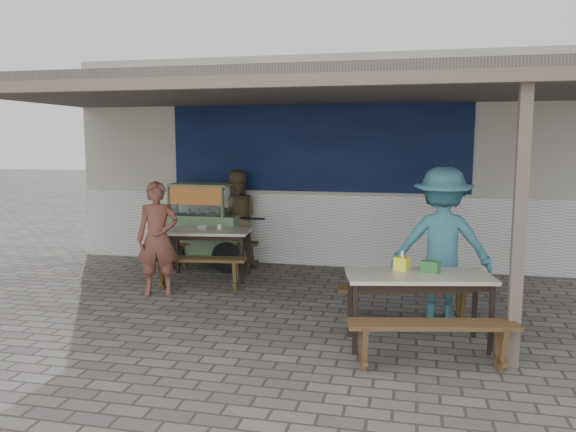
# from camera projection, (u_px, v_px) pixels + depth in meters

# --- Properties ---
(ground) EXTENTS (60.00, 60.00, 0.00)m
(ground) POSITION_uv_depth(u_px,v_px,m) (288.00, 319.00, 6.64)
(ground) COLOR slate
(ground) RESTS_ON ground
(back_wall) EXTENTS (9.00, 1.28, 3.50)m
(back_wall) POSITION_uv_depth(u_px,v_px,m) (333.00, 162.00, 9.87)
(back_wall) COLOR #BBB5A8
(back_wall) RESTS_ON ground
(warung_roof) EXTENTS (9.00, 4.21, 2.81)m
(warung_roof) POSITION_uv_depth(u_px,v_px,m) (305.00, 92.00, 7.15)
(warung_roof) COLOR #554D48
(warung_roof) RESTS_ON ground
(table_left) EXTENTS (1.34, 0.88, 0.75)m
(table_left) POSITION_uv_depth(u_px,v_px,m) (208.00, 235.00, 8.53)
(table_left) COLOR silver
(table_left) RESTS_ON ground
(bench_left_street) EXTENTS (1.37, 0.47, 0.45)m
(bench_left_street) POSITION_uv_depth(u_px,v_px,m) (199.00, 266.00, 7.95)
(bench_left_street) COLOR brown
(bench_left_street) RESTS_ON ground
(bench_left_wall) EXTENTS (1.37, 0.47, 0.45)m
(bench_left_wall) POSITION_uv_depth(u_px,v_px,m) (217.00, 249.00, 9.19)
(bench_left_wall) COLOR brown
(bench_left_wall) RESTS_ON ground
(table_right) EXTENTS (1.55, 0.92, 0.75)m
(table_right) POSITION_uv_depth(u_px,v_px,m) (419.00, 282.00, 5.71)
(table_right) COLOR silver
(table_right) RESTS_ON ground
(bench_right_street) EXTENTS (1.58, 0.60, 0.45)m
(bench_right_street) POSITION_uv_depth(u_px,v_px,m) (432.00, 334.00, 5.13)
(bench_right_street) COLOR brown
(bench_right_street) RESTS_ON ground
(bench_right_wall) EXTENTS (1.58, 0.60, 0.45)m
(bench_right_wall) POSITION_uv_depth(u_px,v_px,m) (406.00, 296.00, 6.37)
(bench_right_wall) COLOR brown
(bench_right_wall) RESTS_ON ground
(vendor_cart) EXTENTS (1.78, 0.72, 1.40)m
(vendor_cart) POSITION_uv_depth(u_px,v_px,m) (205.00, 222.00, 9.28)
(vendor_cart) COLOR #719160
(vendor_cart) RESTS_ON ground
(patron_street_side) EXTENTS (0.65, 0.51, 1.55)m
(patron_street_side) POSITION_uv_depth(u_px,v_px,m) (158.00, 238.00, 7.62)
(patron_street_side) COLOR brown
(patron_street_side) RESTS_ON ground
(patron_wall_side) EXTENTS (0.94, 0.84, 1.61)m
(patron_wall_side) POSITION_uv_depth(u_px,v_px,m) (236.00, 218.00, 9.38)
(patron_wall_side) COLOR brown
(patron_wall_side) RESTS_ON ground
(patron_right_table) EXTENTS (1.18, 0.70, 1.80)m
(patron_right_table) POSITION_uv_depth(u_px,v_px,m) (442.00, 244.00, 6.56)
(patron_right_table) COLOR teal
(patron_right_table) RESTS_ON ground
(tissue_box) EXTENTS (0.18, 0.18, 0.14)m
(tissue_box) POSITION_uv_depth(u_px,v_px,m) (402.00, 263.00, 5.88)
(tissue_box) COLOR yellow
(tissue_box) RESTS_ON table_right
(donation_box) EXTENTS (0.20, 0.17, 0.12)m
(donation_box) POSITION_uv_depth(u_px,v_px,m) (430.00, 266.00, 5.78)
(donation_box) COLOR #306D31
(donation_box) RESTS_ON table_right
(condiment_jar) EXTENTS (0.07, 0.07, 0.08)m
(condiment_jar) POSITION_uv_depth(u_px,v_px,m) (220.00, 227.00, 8.56)
(condiment_jar) COLOR silver
(condiment_jar) RESTS_ON table_left
(condiment_bowl) EXTENTS (0.24, 0.24, 0.05)m
(condiment_bowl) POSITION_uv_depth(u_px,v_px,m) (203.00, 227.00, 8.63)
(condiment_bowl) COLOR silver
(condiment_bowl) RESTS_ON table_left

